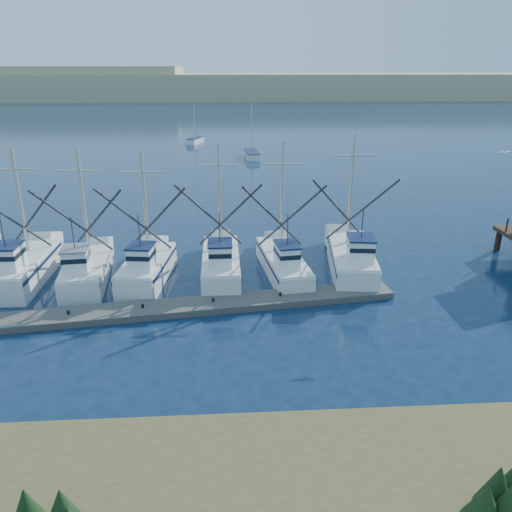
# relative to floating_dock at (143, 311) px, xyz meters

# --- Properties ---
(ground) EXTENTS (500.00, 500.00, 0.00)m
(ground) POSITION_rel_floating_dock_xyz_m (6.78, -6.15, -0.20)
(ground) COLOR #0D1E39
(ground) RESTS_ON ground
(floating_dock) EXTENTS (29.64, 5.90, 0.40)m
(floating_dock) POSITION_rel_floating_dock_xyz_m (0.00, 0.00, 0.00)
(floating_dock) COLOR #55514C
(floating_dock) RESTS_ON ground
(dune_ridge) EXTENTS (360.00, 60.00, 10.00)m
(dune_ridge) POSITION_rel_floating_dock_xyz_m (6.78, 203.85, 4.80)
(dune_ridge) COLOR tan
(dune_ridge) RESTS_ON ground
(trawler_fleet) EXTENTS (29.49, 8.16, 9.21)m
(trawler_fleet) POSITION_rel_floating_dock_xyz_m (-0.18, 4.81, 0.79)
(trawler_fleet) COLOR white
(trawler_fleet) RESTS_ON ground
(sailboat_near) EXTENTS (2.11, 6.13, 8.10)m
(sailboat_near) POSITION_rel_floating_dock_xyz_m (8.95, 50.85, 0.29)
(sailboat_near) COLOR white
(sailboat_near) RESTS_ON ground
(sailboat_far) EXTENTS (3.03, 5.05, 8.10)m
(sailboat_far) POSITION_rel_floating_dock_xyz_m (-0.44, 66.69, 0.31)
(sailboat_far) COLOR white
(sailboat_far) RESTS_ON ground
(flying_gull) EXTENTS (1.13, 0.21, 0.21)m
(flying_gull) POSITION_rel_floating_dock_xyz_m (21.19, 3.17, 8.18)
(flying_gull) COLOR white
(flying_gull) RESTS_ON ground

